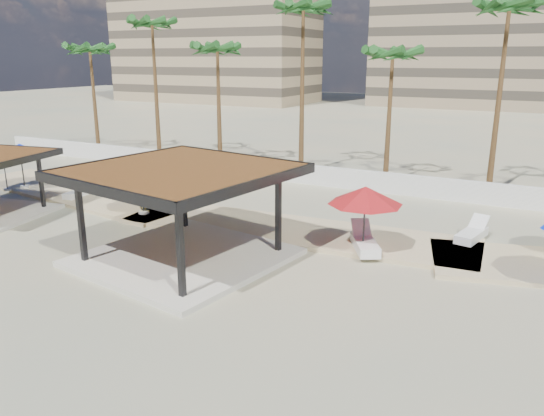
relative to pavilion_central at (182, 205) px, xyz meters
The scene contains 19 objects.
ground 3.01m from the pavilion_central, 81.93° to the right, with size 200.00×200.00×0.00m, color tan.
promenade 6.43m from the pavilion_central, 67.83° to the left, with size 44.45×7.97×0.24m.
boundary_wall 14.05m from the pavilion_central, 88.81° to the left, with size 56.00×0.30×1.20m, color silver.
building_west 79.12m from the pavilion_central, 122.31° to the left, with size 34.00×16.00×32.40m.
building_mid 77.03m from the pavilion_central, 86.77° to the left, with size 38.00×16.00×30.40m.
pavilion_central is the anchor object (origin of this frame).
umbrella_a 15.76m from the pavilion_central, 166.23° to the left, with size 3.18×3.18×2.36m.
umbrella_b 6.43m from the pavilion_central, 144.26° to the left, with size 3.76×3.76×2.68m.
umbrella_c 7.05m from the pavilion_central, 32.19° to the left, with size 3.72×3.72×2.61m.
umbrella_f 15.78m from the pavilion_central, 162.64° to the left, with size 3.20×3.20×2.59m.
lounger_a 11.88m from the pavilion_central, 156.07° to the left, with size 0.90×2.01×0.73m.
lounger_b 12.14m from the pavilion_central, 36.86° to the left, with size 1.16×2.32×0.84m.
lounger_c 7.38m from the pavilion_central, 33.58° to the left, with size 1.87×2.50×0.92m.
palm_a 26.93m from the pavilion_central, 141.88° to the left, with size 3.00×3.00×8.99m.
palm_b 23.40m from the pavilion_central, 131.45° to the left, with size 3.00×3.00×10.78m.
palm_c 19.11m from the pavilion_central, 118.48° to the left, with size 3.00×3.00×8.95m.
palm_d 18.80m from the pavilion_central, 99.13° to the left, with size 3.00×3.00×11.38m.
palm_e 17.50m from the pavilion_central, 78.62° to the left, with size 3.00×3.00×8.60m.
palm_f 20.41m from the pavilion_central, 60.70° to the left, with size 3.00×3.00×10.96m.
Camera 1 is at (11.62, -13.43, 7.57)m, focal length 35.00 mm.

